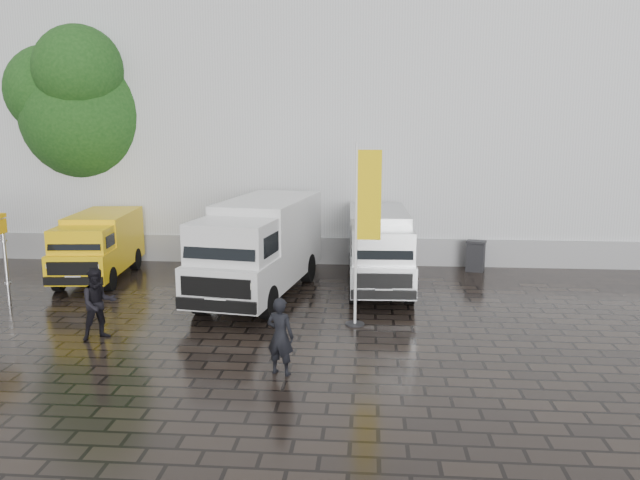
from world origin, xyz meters
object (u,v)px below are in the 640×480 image
Objects in this scene: van_yellow at (99,248)px; wheelie_bin at (476,256)px; van_silver at (379,251)px; flagpole at (363,226)px; person_tent at (98,304)px; van_white at (259,249)px; person_front at (280,336)px.

van_yellow is 4.33× the size of wheelie_bin.
flagpole is (-0.47, -3.78, 1.43)m from van_silver.
person_tent is at bearing -166.40° from flagpole.
person_front is at bearing -66.73° from van_white.
van_yellow reaches higher than person_tent.
wheelie_bin is at bearing -100.74° from person_front.
van_white is 3.82m from van_silver.
van_white is at bearing -136.06° from wheelie_bin.
van_silver is at bearing -7.80° from van_yellow.
van_silver is at bearing -87.47° from person_front.
van_yellow is 9.35m from van_silver.
van_silver is 3.13× the size of person_tent.
van_white is at bearing -56.80° from person_front.
van_white is 5.25m from person_tent.
van_yellow is 10.41m from person_front.
flagpole reaches higher than van_yellow.
van_silver is at bearing -127.55° from wheelie_bin.
van_yellow is 13.02m from wheelie_bin.
person_front is (7.21, -7.50, -0.25)m from van_yellow.
flagpole is 4.37× the size of wheelie_bin.
van_white is 8.10m from wheelie_bin.
flagpole reaches higher than van_silver.
van_white is at bearing -21.03° from van_yellow.
wheelie_bin is at bearing 34.71° from van_silver.
person_front is at bearing -58.61° from person_tent.
van_yellow is at bearing 76.19° from person_tent.
wheelie_bin is 11.24m from person_front.
wheelie_bin is at bearing 58.29° from flagpole.
van_yellow is 0.71× the size of van_white.
van_white reaches higher than person_front.
van_yellow reaches higher than wheelie_bin.
van_white is at bearing 140.82° from flagpole.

